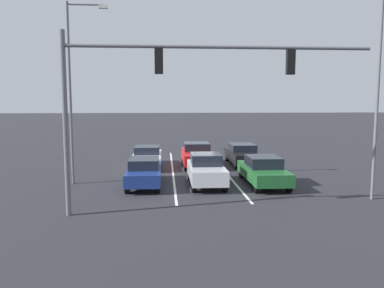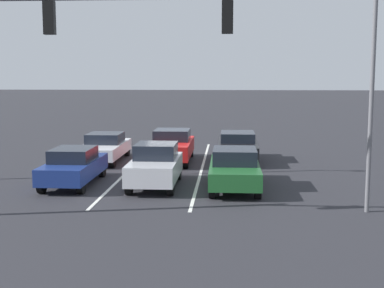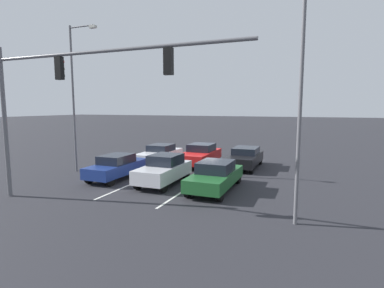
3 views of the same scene
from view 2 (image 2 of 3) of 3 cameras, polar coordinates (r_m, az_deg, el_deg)
name	(u,v)px [view 2 (image 2 of 3)]	position (r m, az deg, el deg)	size (l,w,h in m)	color
ground_plane	(172,160)	(27.22, -2.12, -1.67)	(240.00, 240.00, 0.00)	#28282D
lane_stripe_left_divider	(202,167)	(24.92, 1.11, -2.50)	(0.12, 16.41, 0.01)	silver
lane_stripe_center_divider	(133,166)	(25.29, -6.34, -2.40)	(0.12, 16.41, 0.01)	silver
car_darkgreen_leftlane_front	(235,168)	(20.41, 4.56, -2.59)	(1.85, 4.71, 1.51)	#1E5928
car_navy_rightlane_front	(74,166)	(21.46, -12.50, -2.29)	(1.72, 4.37, 1.46)	navy
car_silver_midlane_front	(155,165)	(20.66, -3.93, -2.27)	(1.76, 4.10, 1.65)	silver
car_white_rightlane_second	(104,147)	(26.96, -9.34, -0.32)	(1.89, 4.72, 1.39)	silver
car_red_midlane_second	(172,146)	(26.39, -2.18, -0.19)	(1.95, 4.61, 1.58)	red
car_black_leftlane_second	(238,146)	(26.67, 4.89, -0.24)	(1.88, 4.57, 1.44)	black
traffic_signal_gantry	(51,46)	(16.18, -14.84, 10.09)	(11.89, 0.37, 7.04)	slate
street_lamp_left_shoulder	(369,41)	(17.33, 18.41, 10.43)	(1.59, 0.24, 9.49)	slate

